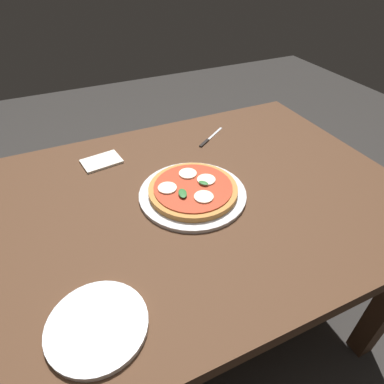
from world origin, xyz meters
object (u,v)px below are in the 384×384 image
object	(u,v)px
plate_white	(97,326)
knife	(208,139)
dining_table	(172,223)
serving_tray	(192,193)
pizza	(192,188)
napkin	(102,161)

from	to	relation	value
plate_white	knife	world-z (taller)	plate_white
dining_table	serving_tray	world-z (taller)	serving_tray
serving_tray	plate_white	size ratio (longest dim) A/B	1.57
dining_table	pizza	distance (m)	0.13
serving_tray	plate_white	world-z (taller)	plate_white
plate_white	dining_table	bearing A→B (deg)	-132.64
dining_table	pizza	xyz separation A→B (m)	(-0.07, -0.00, 0.11)
serving_tray	napkin	xyz separation A→B (m)	(0.21, -0.29, -0.00)
dining_table	knife	size ratio (longest dim) A/B	9.79
pizza	dining_table	bearing A→B (deg)	3.34
plate_white	napkin	distance (m)	0.62
serving_tray	knife	xyz separation A→B (m)	(-0.20, -0.28, -0.00)
serving_tray	napkin	size ratio (longest dim) A/B	2.51
plate_white	knife	distance (m)	0.81
serving_tray	plate_white	bearing A→B (deg)	41.22
napkin	knife	xyz separation A→B (m)	(-0.41, 0.02, -0.00)
serving_tray	plate_white	xyz separation A→B (m)	(0.35, 0.31, 0.00)
pizza	napkin	distance (m)	0.36
serving_tray	plate_white	distance (m)	0.47
serving_tray	pizza	world-z (taller)	pizza
knife	dining_table	bearing A→B (deg)	46.27
plate_white	serving_tray	bearing A→B (deg)	-138.78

